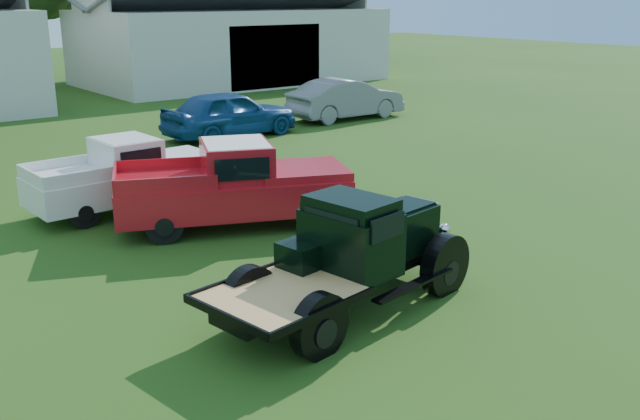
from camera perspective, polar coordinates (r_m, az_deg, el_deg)
ground at (r=12.35m, az=2.71°, el=-6.11°), size 120.00×120.00×0.00m
shed_right at (r=41.61m, az=-7.14°, el=13.72°), size 16.80×9.20×5.20m
tree_c at (r=43.41m, az=-22.18°, el=15.29°), size 5.40×5.40×9.00m
vintage_flatbed at (r=11.13m, az=2.15°, el=-3.64°), size 4.88×2.51×1.84m
red_pickup at (r=15.34m, az=-7.01°, el=2.07°), size 5.47×3.85×1.86m
white_pickup at (r=17.07m, az=-15.39°, el=2.72°), size 4.53×1.90×1.64m
misc_car_blue at (r=25.31m, az=-7.23°, el=7.67°), size 4.89×2.10×1.65m
misc_car_grey at (r=28.85m, az=2.10°, el=8.88°), size 4.90×1.83×1.60m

